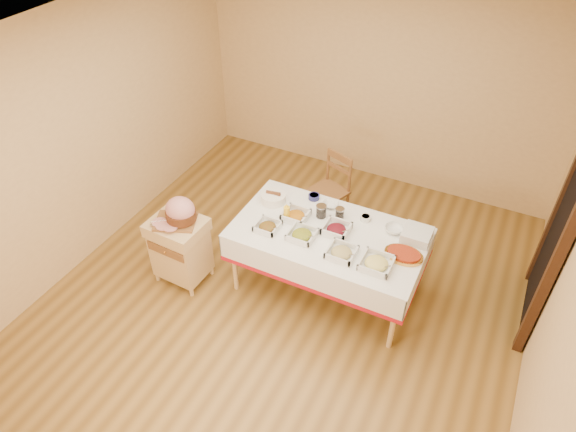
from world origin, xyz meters
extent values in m
plane|color=olive|center=(0.00, 0.00, 0.00)|extent=(5.00, 5.00, 0.00)
plane|color=white|center=(0.00, 0.00, 2.60)|extent=(5.00, 5.00, 0.00)
plane|color=#D9B175|center=(0.00, 2.50, 1.30)|extent=(4.50, 0.00, 4.50)
plane|color=#D9B175|center=(-2.25, 0.00, 1.30)|extent=(0.00, 5.00, 5.00)
plane|color=#D9B175|center=(2.25, 0.00, 1.30)|extent=(0.00, 5.00, 5.00)
cube|color=black|center=(2.21, 0.90, 1.05)|extent=(0.06, 0.90, 2.10)
cube|color=#381E11|center=(2.19, 0.40, 1.05)|extent=(0.08, 0.10, 2.10)
cube|color=#381E11|center=(2.19, 1.40, 1.05)|extent=(0.08, 0.10, 2.10)
cube|color=#E2BC7C|center=(0.30, 0.30, 0.73)|extent=(1.80, 1.00, 0.04)
cylinder|color=#E2BC7C|center=(-0.52, -0.12, 0.35)|extent=(0.05, 0.05, 0.71)
cylinder|color=#E2BC7C|center=(-0.52, 0.72, 0.35)|extent=(0.05, 0.05, 0.71)
cylinder|color=#E2BC7C|center=(1.12, -0.12, 0.35)|extent=(0.05, 0.05, 0.71)
cylinder|color=#E2BC7C|center=(1.12, 0.72, 0.35)|extent=(0.05, 0.05, 0.71)
cube|color=white|center=(0.30, 0.30, 0.76)|extent=(1.82, 1.02, 0.01)
cube|color=#E2BC7C|center=(-1.09, -0.22, 0.35)|extent=(0.51, 0.43, 0.53)
cube|color=#E2BC7C|center=(-1.09, -0.22, 0.69)|extent=(0.55, 0.47, 0.13)
cube|color=brown|center=(-1.09, -0.43, 0.53)|extent=(0.44, 0.03, 0.11)
sphere|color=gold|center=(-1.09, -0.44, 0.53)|extent=(0.03, 0.03, 0.03)
cylinder|color=#E2BC7C|center=(-1.31, -0.40, 0.04)|extent=(0.04, 0.04, 0.09)
cylinder|color=#E2BC7C|center=(-1.31, -0.04, 0.04)|extent=(0.04, 0.04, 0.09)
cylinder|color=#E2BC7C|center=(-0.87, -0.40, 0.04)|extent=(0.04, 0.04, 0.09)
cylinder|color=#E2BC7C|center=(-0.87, -0.04, 0.04)|extent=(0.04, 0.04, 0.09)
cube|color=brown|center=(-0.12, 1.30, 0.43)|extent=(0.50, 0.49, 0.03)
cylinder|color=brown|center=(-0.34, 1.20, 0.21)|extent=(0.03, 0.03, 0.42)
cylinder|color=brown|center=(-0.22, 1.52, 0.21)|extent=(0.03, 0.03, 0.42)
cylinder|color=brown|center=(-0.02, 1.08, 0.21)|extent=(0.03, 0.03, 0.42)
cylinder|color=brown|center=(0.10, 1.40, 0.21)|extent=(0.03, 0.03, 0.42)
cylinder|color=brown|center=(-0.22, 1.52, 0.64)|extent=(0.03, 0.03, 0.45)
cylinder|color=brown|center=(0.10, 1.40, 0.64)|extent=(0.03, 0.03, 0.45)
cube|color=brown|center=(-0.06, 1.46, 0.83)|extent=(0.34, 0.15, 0.08)
cube|color=brown|center=(-1.09, -0.22, 0.76)|extent=(0.39, 0.31, 0.02)
ellipsoid|color=#D68C8B|center=(-1.05, -0.18, 0.90)|extent=(0.29, 0.26, 0.25)
cylinder|color=#582C14|center=(-1.05, -0.18, 0.83)|extent=(0.29, 0.29, 0.10)
cube|color=silver|center=(-1.14, -0.38, 0.78)|extent=(0.24, 0.11, 0.00)
cylinder|color=silver|center=(-1.17, -0.27, 0.79)|extent=(0.28, 0.08, 0.01)
cube|color=silver|center=(-0.24, 0.08, 0.77)|extent=(0.22, 0.22, 0.01)
ellipsoid|color=maroon|center=(-0.24, 0.08, 0.79)|extent=(0.17, 0.17, 0.06)
cylinder|color=silver|center=(-0.19, 0.06, 0.79)|extent=(0.13, 0.01, 0.10)
cube|color=silver|center=(0.10, 0.12, 0.77)|extent=(0.25, 0.25, 0.01)
ellipsoid|color=#B98317|center=(0.10, 0.12, 0.79)|extent=(0.19, 0.19, 0.07)
cylinder|color=silver|center=(0.16, 0.10, 0.79)|extent=(0.14, 0.01, 0.10)
cube|color=silver|center=(0.52, 0.06, 0.77)|extent=(0.25, 0.25, 0.01)
ellipsoid|color=tan|center=(0.52, 0.06, 0.79)|extent=(0.19, 0.19, 0.07)
cylinder|color=silver|center=(0.58, 0.03, 0.79)|extent=(0.14, 0.01, 0.10)
cube|color=silver|center=(0.85, 0.07, 0.77)|extent=(0.27, 0.27, 0.01)
ellipsoid|color=#DFD26A|center=(0.85, 0.07, 0.79)|extent=(0.21, 0.21, 0.07)
cylinder|color=silver|center=(0.91, 0.04, 0.79)|extent=(0.14, 0.01, 0.10)
cube|color=silver|center=(-0.07, 0.34, 0.77)|extent=(0.24, 0.24, 0.02)
ellipsoid|color=#B5680D|center=(-0.07, 0.34, 0.79)|extent=(0.18, 0.18, 0.06)
cylinder|color=silver|center=(-0.02, 0.32, 0.80)|extent=(0.16, 0.01, 0.11)
cube|color=silver|center=(0.36, 0.33, 0.77)|extent=(0.24, 0.24, 0.02)
ellipsoid|color=#580B16|center=(0.36, 0.33, 0.79)|extent=(0.18, 0.18, 0.06)
cylinder|color=silver|center=(0.41, 0.31, 0.80)|extent=(0.16, 0.01, 0.12)
cylinder|color=silver|center=(-0.42, 0.57, 0.79)|extent=(0.13, 0.13, 0.06)
cylinder|color=black|center=(-0.42, 0.57, 0.81)|extent=(0.10, 0.10, 0.02)
cylinder|color=navy|center=(-0.04, 0.71, 0.78)|extent=(0.12, 0.12, 0.05)
cylinder|color=#580B16|center=(-0.04, 0.71, 0.80)|extent=(0.09, 0.09, 0.02)
cylinder|color=silver|center=(0.55, 0.62, 0.79)|extent=(0.10, 0.10, 0.05)
cylinder|color=#B5680D|center=(0.55, 0.62, 0.80)|extent=(0.08, 0.08, 0.02)
imported|color=silver|center=(0.15, 0.67, 0.78)|extent=(0.17, 0.17, 0.04)
imported|color=silver|center=(0.85, 0.58, 0.79)|extent=(0.21, 0.21, 0.05)
cylinder|color=silver|center=(0.14, 0.48, 0.82)|extent=(0.10, 0.10, 0.12)
cylinder|color=silver|center=(0.14, 0.48, 0.89)|extent=(0.10, 0.10, 0.01)
cylinder|color=black|center=(0.14, 0.48, 0.80)|extent=(0.08, 0.08, 0.09)
cylinder|color=silver|center=(0.31, 0.54, 0.81)|extent=(0.09, 0.09, 0.10)
cylinder|color=silver|center=(0.31, 0.54, 0.87)|extent=(0.09, 0.09, 0.01)
cylinder|color=black|center=(0.31, 0.54, 0.80)|extent=(0.07, 0.07, 0.08)
cylinder|color=yellow|center=(-0.14, 0.29, 0.84)|extent=(0.06, 0.06, 0.15)
cone|color=yellow|center=(-0.14, 0.29, 0.93)|extent=(0.04, 0.04, 0.04)
cylinder|color=white|center=(-0.39, 0.49, 0.81)|extent=(0.25, 0.25, 0.09)
cube|color=silver|center=(1.07, 0.58, 0.77)|extent=(0.26, 0.26, 0.01)
cube|color=silver|center=(1.07, 0.58, 0.78)|extent=(0.26, 0.26, 0.01)
cube|color=silver|center=(1.07, 0.58, 0.80)|extent=(0.26, 0.26, 0.01)
cube|color=silver|center=(1.07, 0.58, 0.82)|extent=(0.26, 0.26, 0.01)
cube|color=silver|center=(1.07, 0.58, 0.83)|extent=(0.26, 0.26, 0.01)
cube|color=silver|center=(1.07, 0.58, 0.85)|extent=(0.26, 0.26, 0.01)
ellipsoid|color=gold|center=(1.03, 0.29, 0.78)|extent=(0.35, 0.25, 0.03)
ellipsoid|color=#9D2D10|center=(1.03, 0.29, 0.79)|extent=(0.30, 0.21, 0.04)
camera|label=1|loc=(1.59, -3.15, 3.95)|focal=32.00mm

